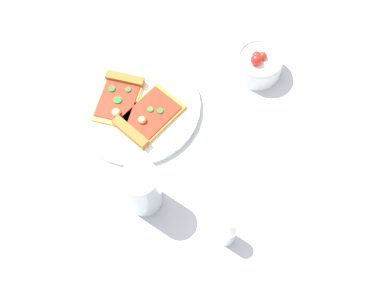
{
  "coord_description": "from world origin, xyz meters",
  "views": [
    {
      "loc": [
        0.36,
        -0.39,
        0.91
      ],
      "look_at": [
        0.13,
        -0.05,
        0.03
      ],
      "focal_mm": 44.75,
      "sensor_mm": 36.0,
      "label": 1
    }
  ],
  "objects_px": {
    "pizza_slice_far": "(146,119)",
    "salad_bowl": "(258,64)",
    "plate": "(136,106)",
    "pizza_slice_near": "(120,96)",
    "soda_glass": "(143,191)",
    "pepper_shaker": "(228,233)"
  },
  "relations": [
    {
      "from": "pizza_slice_far",
      "to": "salad_bowl",
      "type": "height_order",
      "value": "salad_bowl"
    },
    {
      "from": "plate",
      "to": "pizza_slice_near",
      "type": "bearing_deg",
      "value": -174.8
    },
    {
      "from": "pizza_slice_far",
      "to": "soda_glass",
      "type": "height_order",
      "value": "soda_glass"
    },
    {
      "from": "pizza_slice_near",
      "to": "pepper_shaker",
      "type": "bearing_deg",
      "value": -20.71
    },
    {
      "from": "pizza_slice_far",
      "to": "salad_bowl",
      "type": "xyz_separation_m",
      "value": [
        0.13,
        0.24,
        0.01
      ]
    },
    {
      "from": "plate",
      "to": "pizza_slice_far",
      "type": "distance_m",
      "value": 0.05
    },
    {
      "from": "pizza_slice_near",
      "to": "salad_bowl",
      "type": "distance_m",
      "value": 0.31
    },
    {
      "from": "pizza_slice_far",
      "to": "soda_glass",
      "type": "relative_size",
      "value": 1.15
    },
    {
      "from": "pizza_slice_far",
      "to": "salad_bowl",
      "type": "bearing_deg",
      "value": 61.79
    },
    {
      "from": "pizza_slice_near",
      "to": "pizza_slice_far",
      "type": "relative_size",
      "value": 0.97
    },
    {
      "from": "plate",
      "to": "pizza_slice_near",
      "type": "xyz_separation_m",
      "value": [
        -0.04,
        -0.0,
        0.01
      ]
    },
    {
      "from": "soda_glass",
      "to": "pepper_shaker",
      "type": "bearing_deg",
      "value": 7.73
    },
    {
      "from": "salad_bowl",
      "to": "soda_glass",
      "type": "distance_m",
      "value": 0.39
    },
    {
      "from": "salad_bowl",
      "to": "pizza_slice_far",
      "type": "bearing_deg",
      "value": -118.21
    },
    {
      "from": "plate",
      "to": "pepper_shaker",
      "type": "xyz_separation_m",
      "value": [
        0.31,
        -0.14,
        0.03
      ]
    },
    {
      "from": "plate",
      "to": "pizza_slice_near",
      "type": "distance_m",
      "value": 0.04
    },
    {
      "from": "salad_bowl",
      "to": "pepper_shaker",
      "type": "height_order",
      "value": "pepper_shaker"
    },
    {
      "from": "pizza_slice_far",
      "to": "pepper_shaker",
      "type": "distance_m",
      "value": 0.3
    },
    {
      "from": "pizza_slice_near",
      "to": "salad_bowl",
      "type": "height_order",
      "value": "salad_bowl"
    },
    {
      "from": "plate",
      "to": "soda_glass",
      "type": "relative_size",
      "value": 2.16
    },
    {
      "from": "pizza_slice_near",
      "to": "pizza_slice_far",
      "type": "xyz_separation_m",
      "value": [
        0.08,
        -0.02,
        -0.0
      ]
    },
    {
      "from": "salad_bowl",
      "to": "pepper_shaker",
      "type": "relative_size",
      "value": 1.33
    }
  ]
}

